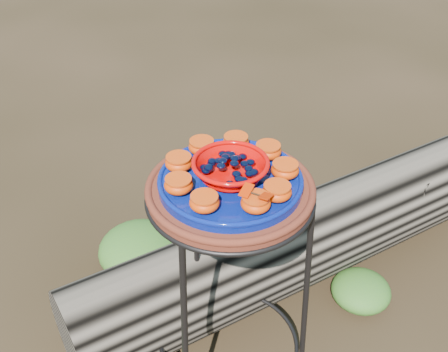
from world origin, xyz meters
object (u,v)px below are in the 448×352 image
cobalt_plate (230,182)px  driftwood_log (299,241)px  terracotta_saucer (230,191)px  red_bowl (230,170)px  plant_stand (229,297)px

cobalt_plate → driftwood_log: bearing=32.1°
terracotta_saucer → red_bowl: 0.06m
cobalt_plate → red_bowl: red_bowl is taller
plant_stand → terracotta_saucer: 0.37m
terracotta_saucer → driftwood_log: bearing=32.1°
driftwood_log → plant_stand: bearing=-147.9°
cobalt_plate → plant_stand: bearing=0.0°
terracotta_saucer → cobalt_plate: cobalt_plate is taller
plant_stand → red_bowl: red_bowl is taller
plant_stand → driftwood_log: 0.54m
plant_stand → red_bowl: 0.43m
terracotta_saucer → red_bowl: (0.00, 0.00, 0.06)m
terracotta_saucer → red_bowl: red_bowl is taller
cobalt_plate → driftwood_log: 0.77m
red_bowl → driftwood_log: (0.42, 0.27, -0.62)m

